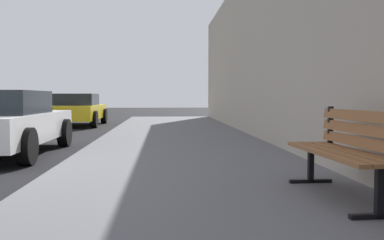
{
  "coord_description": "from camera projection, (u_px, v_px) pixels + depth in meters",
  "views": [
    {
      "loc": [
        3.56,
        -5.95,
        1.15
      ],
      "look_at": [
        3.94,
        -0.25,
        0.85
      ],
      "focal_mm": 40.65,
      "sensor_mm": 36.0,
      "label": 1
    }
  ],
  "objects": [
    {
      "name": "building_wall",
      "position": [
        353.0,
        9.0,
        6.04
      ],
      "size": [
        0.7,
        32.0,
        4.73
      ],
      "primitive_type": "cube",
      "color": "#ADA393",
      "rests_on": "ground_plane"
    },
    {
      "name": "bench",
      "position": [
        348.0,
        146.0,
        4.3
      ],
      "size": [
        0.56,
        1.75,
        0.89
      ],
      "rotation": [
        0.0,
        0.0,
        0.04
      ],
      "color": "brown",
      "rests_on": "sidewalk"
    },
    {
      "name": "sidewalk",
      "position": [
        195.0,
        175.0,
        6.01
      ],
      "size": [
        4.0,
        32.0,
        0.15
      ],
      "primitive_type": "cube",
      "color": "#5B5B60",
      "rests_on": "ground_plane"
    },
    {
      "name": "car_yellow",
      "position": [
        76.0,
        109.0,
        17.22
      ],
      "size": [
        2.06,
        4.21,
        1.27
      ],
      "color": "yellow",
      "rests_on": "ground_plane"
    },
    {
      "name": "car_white",
      "position": [
        0.0,
        122.0,
        8.52
      ],
      "size": [
        2.04,
        4.36,
        1.27
      ],
      "color": "white",
      "rests_on": "ground_plane"
    }
  ]
}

